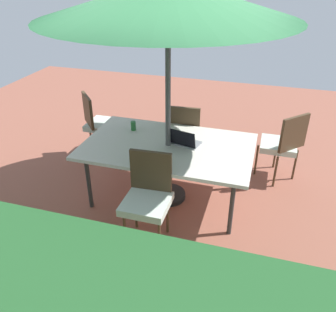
{
  "coord_description": "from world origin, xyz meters",
  "views": [
    {
      "loc": [
        -1.04,
        3.48,
        2.66
      ],
      "look_at": [
        0.0,
        0.0,
        0.6
      ],
      "focal_mm": 37.46,
      "sensor_mm": 36.0,
      "label": 1
    }
  ],
  "objects_px": {
    "dining_table": "(168,148)",
    "laptop": "(185,141)",
    "chair_southeast": "(99,122)",
    "chair_south": "(185,132)",
    "chair_north": "(148,195)",
    "patio_umbrella": "(168,0)",
    "cup": "(133,126)",
    "chair_southwest": "(283,143)"
  },
  "relations": [
    {
      "from": "chair_south",
      "to": "chair_north",
      "type": "xyz_separation_m",
      "value": [
        -0.0,
        1.54,
        0.0
      ]
    },
    {
      "from": "chair_north",
      "to": "cup",
      "type": "height_order",
      "value": "chair_north"
    },
    {
      "from": "chair_southeast",
      "to": "dining_table",
      "type": "bearing_deg",
      "value": -162.26
    },
    {
      "from": "patio_umbrella",
      "to": "laptop",
      "type": "distance_m",
      "value": 1.53
    },
    {
      "from": "chair_south",
      "to": "laptop",
      "type": "distance_m",
      "value": 0.78
    },
    {
      "from": "chair_south",
      "to": "dining_table",
      "type": "bearing_deg",
      "value": 85.0
    },
    {
      "from": "laptop",
      "to": "chair_south",
      "type": "bearing_deg",
      "value": -63.41
    },
    {
      "from": "chair_south",
      "to": "chair_southeast",
      "type": "bearing_deg",
      "value": -3.85
    },
    {
      "from": "patio_umbrella",
      "to": "chair_north",
      "type": "relative_size",
      "value": 2.64
    },
    {
      "from": "laptop",
      "to": "cup",
      "type": "xyz_separation_m",
      "value": [
        0.73,
        -0.21,
        0.01
      ]
    },
    {
      "from": "patio_umbrella",
      "to": "cup",
      "type": "height_order",
      "value": "patio_umbrella"
    },
    {
      "from": "laptop",
      "to": "cup",
      "type": "relative_size",
      "value": 3.13
    },
    {
      "from": "dining_table",
      "to": "chair_north",
      "type": "bearing_deg",
      "value": 90.96
    },
    {
      "from": "dining_table",
      "to": "patio_umbrella",
      "type": "height_order",
      "value": "patio_umbrella"
    },
    {
      "from": "chair_southwest",
      "to": "laptop",
      "type": "distance_m",
      "value": 1.39
    },
    {
      "from": "chair_southwest",
      "to": "cup",
      "type": "xyz_separation_m",
      "value": [
        1.85,
        0.58,
        0.25
      ]
    },
    {
      "from": "chair_southeast",
      "to": "cup",
      "type": "relative_size",
      "value": 8.37
    },
    {
      "from": "laptop",
      "to": "cup",
      "type": "distance_m",
      "value": 0.76
    },
    {
      "from": "patio_umbrella",
      "to": "chair_southeast",
      "type": "xyz_separation_m",
      "value": [
        1.29,
        -0.77,
        -1.76
      ]
    },
    {
      "from": "chair_north",
      "to": "patio_umbrella",
      "type": "bearing_deg",
      "value": 87.73
    },
    {
      "from": "patio_umbrella",
      "to": "chair_southeast",
      "type": "height_order",
      "value": "patio_umbrella"
    },
    {
      "from": "chair_south",
      "to": "chair_southwest",
      "type": "distance_m",
      "value": 1.3
    },
    {
      "from": "patio_umbrella",
      "to": "cup",
      "type": "bearing_deg",
      "value": -26.31
    },
    {
      "from": "chair_southeast",
      "to": "laptop",
      "type": "bearing_deg",
      "value": -157.13
    },
    {
      "from": "chair_southeast",
      "to": "chair_north",
      "type": "bearing_deg",
      "value": 179.05
    },
    {
      "from": "laptop",
      "to": "chair_southwest",
      "type": "bearing_deg",
      "value": -132.41
    },
    {
      "from": "chair_south",
      "to": "chair_southwest",
      "type": "bearing_deg",
      "value": 178.47
    },
    {
      "from": "chair_south",
      "to": "cup",
      "type": "bearing_deg",
      "value": 38.93
    },
    {
      "from": "patio_umbrella",
      "to": "cup",
      "type": "distance_m",
      "value": 1.62
    },
    {
      "from": "dining_table",
      "to": "chair_southwest",
      "type": "distance_m",
      "value": 1.57
    },
    {
      "from": "chair_north",
      "to": "laptop",
      "type": "distance_m",
      "value": 0.87
    },
    {
      "from": "laptop",
      "to": "cup",
      "type": "height_order",
      "value": "laptop"
    },
    {
      "from": "patio_umbrella",
      "to": "chair_southwest",
      "type": "relative_size",
      "value": 2.64
    },
    {
      "from": "patio_umbrella",
      "to": "chair_southwest",
      "type": "bearing_deg",
      "value": -147.33
    },
    {
      "from": "dining_table",
      "to": "chair_southeast",
      "type": "height_order",
      "value": "chair_southeast"
    },
    {
      "from": "dining_table",
      "to": "laptop",
      "type": "distance_m",
      "value": 0.22
    },
    {
      "from": "patio_umbrella",
      "to": "cup",
      "type": "xyz_separation_m",
      "value": [
        0.54,
        -0.27,
        -1.5
      ]
    },
    {
      "from": "patio_umbrella",
      "to": "chair_south",
      "type": "relative_size",
      "value": 2.64
    },
    {
      "from": "chair_north",
      "to": "chair_southeast",
      "type": "relative_size",
      "value": 1.0
    },
    {
      "from": "laptop",
      "to": "cup",
      "type": "bearing_deg",
      "value": -3.32
    },
    {
      "from": "patio_umbrella",
      "to": "chair_southwest",
      "type": "xyz_separation_m",
      "value": [
        -1.31,
        -0.84,
        -1.76
      ]
    },
    {
      "from": "chair_southeast",
      "to": "cup",
      "type": "height_order",
      "value": "chair_southeast"
    }
  ]
}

